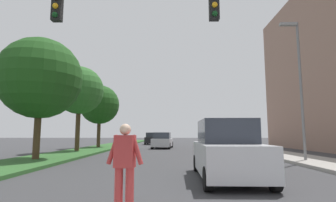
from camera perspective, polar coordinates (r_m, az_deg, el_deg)
ground_plane at (r=27.25m, az=0.46°, el=-10.31°), size 140.00×140.00×0.00m
median_strip at (r=26.27m, az=-15.42°, el=-10.01°), size 3.54×64.00×0.15m
tree_mid at (r=16.29m, az=-26.08°, el=4.47°), size 4.53×4.53×6.70m
tree_far at (r=22.83m, az=-18.79°, el=2.19°), size 3.95×3.95×6.90m
tree_distant at (r=28.42m, az=-14.71°, el=-0.79°), size 4.09×4.09×6.44m
sidewalk_right at (r=26.34m, az=17.58°, el=-9.93°), size 3.00×64.00×0.15m
traffic_light_gantry at (r=8.33m, az=-23.73°, el=13.40°), size 8.30×0.30×6.00m
street_lamp_right at (r=15.88m, az=26.60°, el=4.86°), size 1.02×0.24×7.50m
pedestrian_performer at (r=5.23m, az=-9.45°, el=-13.24°), size 0.75×0.30×1.69m
suv_crossing at (r=9.16m, az=12.64°, el=-10.53°), size 2.03×4.63×1.97m
sedan_midblock at (r=27.31m, az=-1.21°, el=-8.71°), size 2.19×4.31×1.63m
sedan_distant at (r=37.42m, az=-3.53°, el=-8.25°), size 1.81×4.32×1.67m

